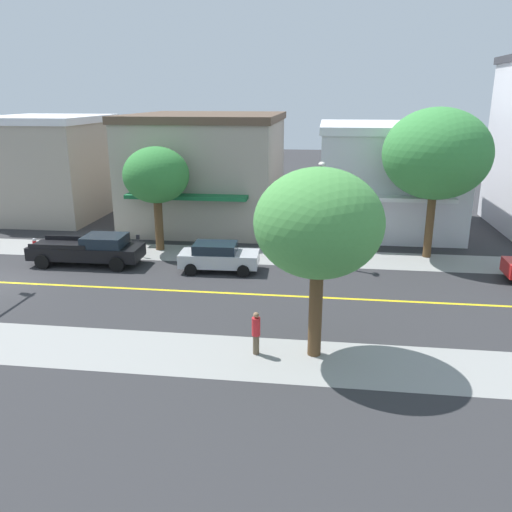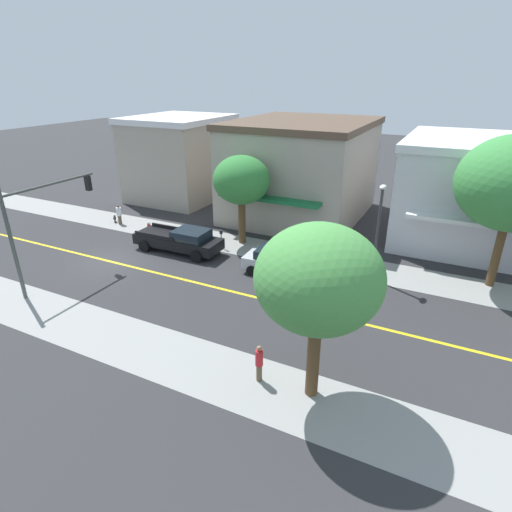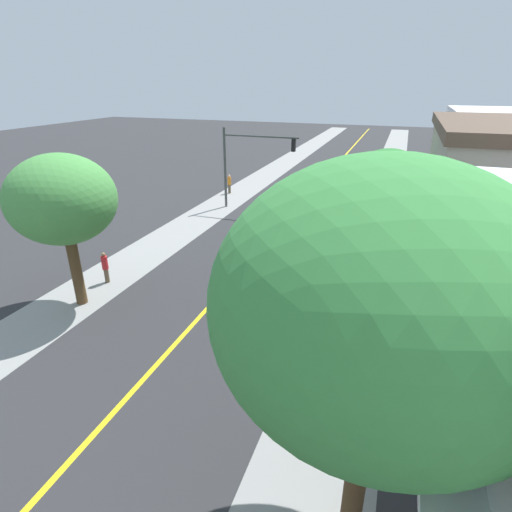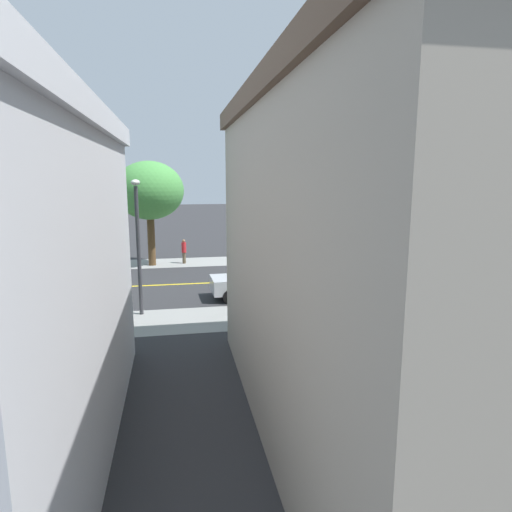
{
  "view_description": "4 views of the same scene",
  "coord_description": "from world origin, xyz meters",
  "px_view_note": "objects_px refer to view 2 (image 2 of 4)",
  "views": [
    {
      "loc": [
        22.85,
        15.83,
        8.95
      ],
      "look_at": [
        0.08,
        12.86,
        1.92
      ],
      "focal_mm": 36.78,
      "sensor_mm": 36.0,
      "label": 1
    },
    {
      "loc": [
        17.66,
        19.35,
        11.15
      ],
      "look_at": [
        -2.53,
        9.29,
        1.21
      ],
      "focal_mm": 29.22,
      "sensor_mm": 36.0,
      "label": 2
    },
    {
      "loc": [
        -7.29,
        28.19,
        9.37
      ],
      "look_at": [
        -1.37,
        11.59,
        1.67
      ],
      "focal_mm": 28.31,
      "sensor_mm": 36.0,
      "label": 3
    },
    {
      "loc": [
        -23.64,
        14.17,
        5.76
      ],
      "look_at": [
        -1.05,
        9.99,
        1.61
      ],
      "focal_mm": 31.0,
      "sensor_mm": 36.0,
      "label": 4
    }
  ],
  "objects_px": {
    "traffic_light_mast": "(40,215)",
    "silver_sedan_left_curb": "(278,261)",
    "fire_hydrant": "(149,227)",
    "black_pickup_truck": "(180,240)",
    "parking_meter": "(221,236)",
    "street_tree_left_near": "(241,181)",
    "street_tree_right_corner": "(319,279)",
    "pedestrian_red_shirt": "(259,362)",
    "pedestrian_white_shirt": "(119,214)",
    "street_lamp": "(379,222)",
    "small_dog": "(115,218)"
  },
  "relations": [
    {
      "from": "traffic_light_mast",
      "to": "street_tree_right_corner",
      "type": "bearing_deg",
      "value": -96.87
    },
    {
      "from": "pedestrian_white_shirt",
      "to": "black_pickup_truck",
      "type": "bearing_deg",
      "value": -165.5
    },
    {
      "from": "fire_hydrant",
      "to": "silver_sedan_left_curb",
      "type": "relative_size",
      "value": 0.19
    },
    {
      "from": "traffic_light_mast",
      "to": "street_lamp",
      "type": "distance_m",
      "value": 18.51
    },
    {
      "from": "pedestrian_red_shirt",
      "to": "pedestrian_white_shirt",
      "type": "relative_size",
      "value": 1.03
    },
    {
      "from": "silver_sedan_left_curb",
      "to": "street_tree_left_near",
      "type": "bearing_deg",
      "value": 138.48
    },
    {
      "from": "small_dog",
      "to": "pedestrian_white_shirt",
      "type": "bearing_deg",
      "value": -146.34
    },
    {
      "from": "street_tree_left_near",
      "to": "street_tree_right_corner",
      "type": "xyz_separation_m",
      "value": [
        12.4,
        9.62,
        0.36
      ]
    },
    {
      "from": "street_tree_right_corner",
      "to": "fire_hydrant",
      "type": "bearing_deg",
      "value": -123.14
    },
    {
      "from": "street_lamp",
      "to": "small_dog",
      "type": "bearing_deg",
      "value": -92.64
    },
    {
      "from": "street_tree_right_corner",
      "to": "parking_meter",
      "type": "xyz_separation_m",
      "value": [
        -10.78,
        -10.38,
        -3.97
      ]
    },
    {
      "from": "street_tree_right_corner",
      "to": "black_pickup_truck",
      "type": "xyz_separation_m",
      "value": [
        -9.0,
        -12.5,
        -3.97
      ]
    },
    {
      "from": "parking_meter",
      "to": "black_pickup_truck",
      "type": "distance_m",
      "value": 2.77
    },
    {
      "from": "traffic_light_mast",
      "to": "street_lamp",
      "type": "height_order",
      "value": "traffic_light_mast"
    },
    {
      "from": "parking_meter",
      "to": "street_tree_left_near",
      "type": "bearing_deg",
      "value": 154.63
    },
    {
      "from": "traffic_light_mast",
      "to": "small_dog",
      "type": "relative_size",
      "value": 10.53
    },
    {
      "from": "street_lamp",
      "to": "street_tree_left_near",
      "type": "bearing_deg",
      "value": -100.05
    },
    {
      "from": "street_tree_right_corner",
      "to": "pedestrian_white_shirt",
      "type": "xyz_separation_m",
      "value": [
        -11.49,
        -20.27,
        -4.02
      ]
    },
    {
      "from": "street_lamp",
      "to": "pedestrian_red_shirt",
      "type": "height_order",
      "value": "street_lamp"
    },
    {
      "from": "street_tree_right_corner",
      "to": "pedestrian_red_shirt",
      "type": "xyz_separation_m",
      "value": [
        0.24,
        -2.08,
        -3.98
      ]
    },
    {
      "from": "small_dog",
      "to": "street_tree_left_near",
      "type": "bearing_deg",
      "value": -129.12
    },
    {
      "from": "pedestrian_white_shirt",
      "to": "small_dog",
      "type": "distance_m",
      "value": 0.9
    },
    {
      "from": "silver_sedan_left_curb",
      "to": "pedestrian_white_shirt",
      "type": "relative_size",
      "value": 2.68
    },
    {
      "from": "fire_hydrant",
      "to": "small_dog",
      "type": "distance_m",
      "value": 4.08
    },
    {
      "from": "traffic_light_mast",
      "to": "parking_meter",
      "type": "bearing_deg",
      "value": -34.08
    },
    {
      "from": "street_lamp",
      "to": "fire_hydrant",
      "type": "bearing_deg",
      "value": -91.3
    },
    {
      "from": "traffic_light_mast",
      "to": "pedestrian_white_shirt",
      "type": "bearing_deg",
      "value": 22.44
    },
    {
      "from": "street_lamp",
      "to": "pedestrian_white_shirt",
      "type": "xyz_separation_m",
      "value": [
        -0.79,
        -20.25,
        -2.73
      ]
    },
    {
      "from": "fire_hydrant",
      "to": "street_lamp",
      "type": "height_order",
      "value": "street_lamp"
    },
    {
      "from": "black_pickup_truck",
      "to": "pedestrian_white_shirt",
      "type": "bearing_deg",
      "value": 161.07
    },
    {
      "from": "street_tree_left_near",
      "to": "fire_hydrant",
      "type": "distance_m",
      "value": 8.51
    },
    {
      "from": "street_tree_right_corner",
      "to": "fire_hydrant",
      "type": "xyz_separation_m",
      "value": [
        -11.08,
        -16.97,
        -4.44
      ]
    },
    {
      "from": "street_tree_right_corner",
      "to": "small_dog",
      "type": "bearing_deg",
      "value": -119.05
    },
    {
      "from": "traffic_light_mast",
      "to": "silver_sedan_left_curb",
      "type": "height_order",
      "value": "traffic_light_mast"
    },
    {
      "from": "pedestrian_white_shirt",
      "to": "street_tree_right_corner",
      "type": "bearing_deg",
      "value": -177.27
    },
    {
      "from": "fire_hydrant",
      "to": "black_pickup_truck",
      "type": "distance_m",
      "value": 4.95
    },
    {
      "from": "street_tree_left_near",
      "to": "fire_hydrant",
      "type": "xyz_separation_m",
      "value": [
        1.32,
        -7.35,
        -4.08
      ]
    },
    {
      "from": "street_tree_right_corner",
      "to": "pedestrian_red_shirt",
      "type": "bearing_deg",
      "value": -83.41
    },
    {
      "from": "street_tree_right_corner",
      "to": "street_lamp",
      "type": "distance_m",
      "value": 10.77
    },
    {
      "from": "fire_hydrant",
      "to": "small_dog",
      "type": "relative_size",
      "value": 1.38
    },
    {
      "from": "street_lamp",
      "to": "street_tree_right_corner",
      "type": "bearing_deg",
      "value": 0.13
    },
    {
      "from": "street_tree_left_near",
      "to": "street_lamp",
      "type": "height_order",
      "value": "street_tree_left_near"
    },
    {
      "from": "pedestrian_red_shirt",
      "to": "silver_sedan_left_curb",
      "type": "bearing_deg",
      "value": 142.06
    },
    {
      "from": "small_dog",
      "to": "black_pickup_truck",
      "type": "bearing_deg",
      "value": -150.21
    },
    {
      "from": "fire_hydrant",
      "to": "silver_sedan_left_curb",
      "type": "bearing_deg",
      "value": 79.25
    },
    {
      "from": "pedestrian_white_shirt",
      "to": "small_dog",
      "type": "height_order",
      "value": "pedestrian_white_shirt"
    },
    {
      "from": "traffic_light_mast",
      "to": "silver_sedan_left_curb",
      "type": "bearing_deg",
      "value": -58.08
    },
    {
      "from": "traffic_light_mast",
      "to": "black_pickup_truck",
      "type": "height_order",
      "value": "traffic_light_mast"
    },
    {
      "from": "street_tree_left_near",
      "to": "black_pickup_truck",
      "type": "bearing_deg",
      "value": -40.31
    },
    {
      "from": "street_lamp",
      "to": "small_dog",
      "type": "relative_size",
      "value": 9.68
    }
  ]
}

